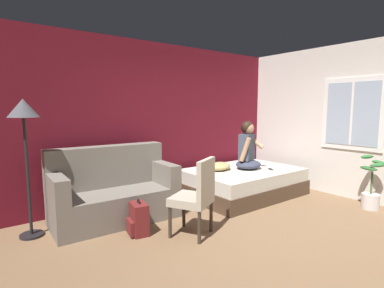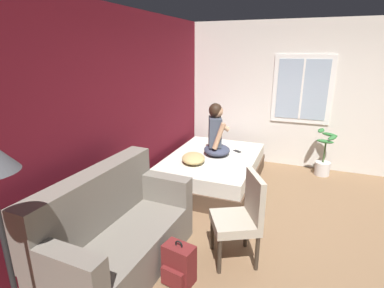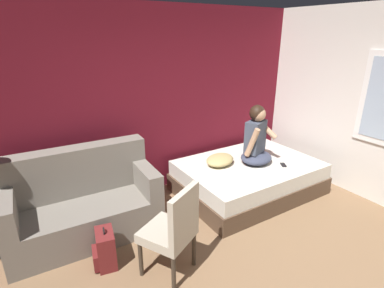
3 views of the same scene
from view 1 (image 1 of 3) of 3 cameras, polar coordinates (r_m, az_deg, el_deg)
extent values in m
plane|color=brown|center=(3.79, 15.50, -18.22)|extent=(40.00, 40.00, 0.00)
cube|color=maroon|center=(5.40, -6.46, 4.33)|extent=(10.14, 0.16, 2.70)
cube|color=silver|center=(5.79, 32.10, 3.48)|extent=(0.16, 6.41, 2.70)
cube|color=white|center=(5.86, 28.20, 5.07)|extent=(0.02, 1.04, 1.24)
cube|color=#9EB2C6|center=(5.84, 28.13, 5.07)|extent=(0.01, 0.88, 1.08)
cube|color=white|center=(5.84, 28.13, 5.07)|extent=(0.01, 0.04, 1.08)
cube|color=#4C3828|center=(5.63, 9.62, -8.20)|extent=(2.05, 1.45, 0.26)
cube|color=beige|center=(5.58, 9.67, -5.82)|extent=(1.99, 1.40, 0.22)
cube|color=slate|center=(4.44, -14.31, -11.31)|extent=(1.73, 0.87, 0.44)
cube|color=slate|center=(4.58, -15.84, -4.06)|extent=(1.71, 0.31, 0.60)
cube|color=slate|center=(4.14, -24.43, -7.58)|extent=(0.21, 0.81, 0.32)
cube|color=slate|center=(4.65, -5.63, -5.43)|extent=(0.21, 0.81, 0.32)
cylinder|color=#382D23|center=(4.12, -1.57, -12.82)|extent=(0.04, 0.04, 0.40)
cylinder|color=#382D23|center=(3.80, -4.22, -14.62)|extent=(0.04, 0.04, 0.40)
cylinder|color=#382D23|center=(3.98, 3.66, -13.58)|extent=(0.04, 0.04, 0.40)
cylinder|color=#382D23|center=(3.64, 1.41, -15.59)|extent=(0.04, 0.04, 0.40)
cube|color=#B2A893|center=(3.80, -0.18, -10.60)|extent=(0.62, 0.62, 0.10)
cube|color=#B2A893|center=(3.64, 2.70, -6.63)|extent=(0.43, 0.27, 0.48)
ellipsoid|color=#383D51|center=(5.58, 10.69, -3.83)|extent=(0.64, 0.60, 0.16)
cube|color=#3F4756|center=(5.55, 10.38, -0.55)|extent=(0.38, 0.31, 0.48)
cylinder|color=tan|center=(5.35, 10.10, -1.04)|extent=(0.15, 0.23, 0.44)
cylinder|color=tan|center=(5.66, 11.78, 0.59)|extent=(0.21, 0.38, 0.29)
sphere|color=tan|center=(5.50, 10.65, 3.00)|extent=(0.21, 0.21, 0.21)
ellipsoid|color=black|center=(5.51, 10.46, 3.16)|extent=(0.29, 0.29, 0.23)
cube|color=maroon|center=(3.95, -10.07, -13.83)|extent=(0.23, 0.33, 0.40)
cube|color=maroon|center=(3.96, -11.70, -15.24)|extent=(0.09, 0.25, 0.18)
torus|color=black|center=(3.88, -10.14, -10.86)|extent=(0.03, 0.09, 0.09)
ellipsoid|color=tan|center=(5.39, 5.25, -4.23)|extent=(0.58, 0.52, 0.14)
cube|color=black|center=(5.62, 14.75, -4.65)|extent=(0.14, 0.16, 0.01)
cylinder|color=black|center=(4.39, -28.20, -15.01)|extent=(0.28, 0.28, 0.03)
cylinder|color=black|center=(4.18, -28.79, -5.52)|extent=(0.04, 0.04, 1.45)
cone|color=#4C4C51|center=(4.09, -29.48, 5.98)|extent=(0.36, 0.36, 0.22)
cylinder|color=silver|center=(5.59, 30.83, -9.35)|extent=(0.26, 0.26, 0.24)
cylinder|color=#426033|center=(5.52, 31.03, -6.35)|extent=(0.03, 0.03, 0.36)
ellipsoid|color=#2D6B33|center=(5.39, 30.59, -4.02)|extent=(0.15, 0.29, 0.06)
ellipsoid|color=#2D6B33|center=(5.52, 32.06, -3.02)|extent=(0.22, 0.29, 0.06)
ellipsoid|color=#2D6B33|center=(5.50, 30.40, -2.10)|extent=(0.29, 0.15, 0.06)
ellipsoid|color=#2D6B33|center=(5.39, 31.96, -3.44)|extent=(0.30, 0.21, 0.06)
camera|label=2|loc=(2.43, -51.98, 18.31)|focal=28.00mm
camera|label=3|loc=(1.47, 23.19, 35.95)|focal=28.00mm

